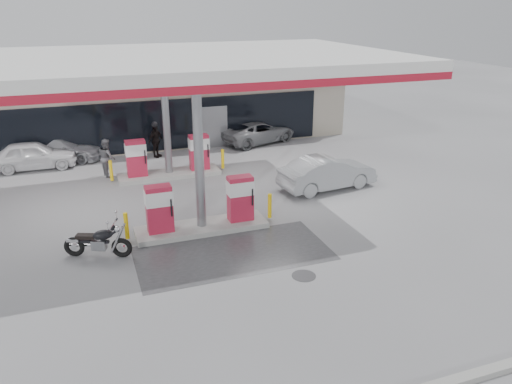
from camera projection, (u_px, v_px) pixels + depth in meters
ground at (218, 256)px, 15.42m from camera, size 90.00×90.00×0.00m
wet_patch at (233, 253)px, 15.58m from camera, size 6.00×3.00×0.00m
drain_cover at (304, 276)px, 14.29m from camera, size 0.70×0.70×0.01m
store_building at (142, 100)px, 28.70m from camera, size 22.00×8.22×4.00m
canopy at (176, 63)px, 17.92m from camera, size 16.00×10.02×5.51m
pump_island_near at (201, 211)px, 16.92m from camera, size 5.14×1.30×1.78m
pump_island_far at (169, 161)px, 22.19m from camera, size 5.14×1.30×1.78m
parked_motorcycle at (99, 242)px, 15.21m from camera, size 2.02×1.13×1.09m
sedan_white at (33, 155)px, 23.20m from camera, size 3.89×1.65×1.31m
attendant at (107, 157)px, 22.21m from camera, size 0.80×0.94×1.70m
hatchback_silver at (328, 173)px, 20.74m from camera, size 4.28×1.93×1.36m
parked_car_left at (62, 148)px, 24.59m from camera, size 4.29×3.10×1.15m
parked_car_right at (258, 132)px, 27.55m from camera, size 4.72×3.25×1.20m
biker_walking at (156, 141)px, 24.88m from camera, size 1.02×0.98×1.71m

